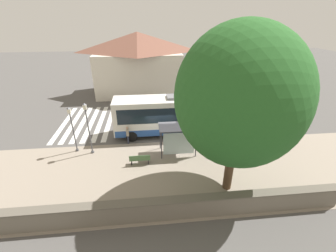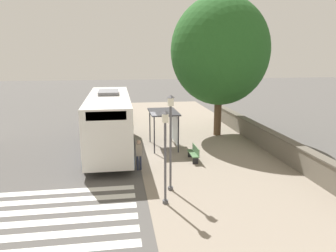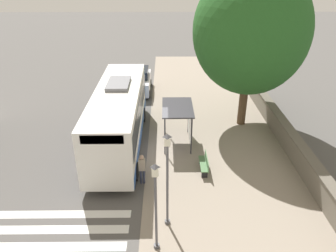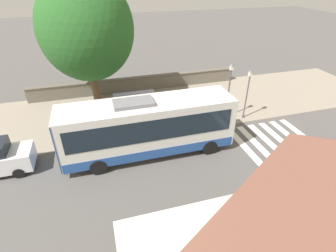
% 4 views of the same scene
% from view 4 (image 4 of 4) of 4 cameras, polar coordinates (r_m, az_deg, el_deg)
% --- Properties ---
extents(ground_plane, '(120.00, 120.00, 0.00)m').
position_cam_4_polar(ground_plane, '(19.00, -1.84, -2.12)').
color(ground_plane, '#514F4C').
rests_on(ground_plane, ground).
extents(sidewalk_plaza, '(9.00, 44.00, 0.02)m').
position_cam_4_polar(sidewalk_plaza, '(22.79, -4.70, 3.90)').
color(sidewalk_plaza, gray).
rests_on(sidewalk_plaza, ground).
extents(crosswalk_stripes, '(9.00, 5.25, 0.01)m').
position_cam_4_polar(crosswalk_stripes, '(18.66, 25.87, -6.44)').
color(crosswalk_stripes, silver).
rests_on(crosswalk_stripes, ground).
extents(stone_wall, '(0.60, 20.00, 1.36)m').
position_cam_4_polar(stone_wall, '(26.14, -6.66, 9.13)').
color(stone_wall, '#6B6356').
rests_on(stone_wall, ground).
extents(bus, '(2.73, 10.65, 3.84)m').
position_cam_4_polar(bus, '(16.31, -4.39, -0.12)').
color(bus, silver).
rests_on(bus, ground).
extents(bus_shelter, '(1.85, 3.07, 2.48)m').
position_cam_4_polar(bus_shelter, '(19.47, -7.15, 5.56)').
color(bus_shelter, '#2D2D33').
rests_on(bus_shelter, ground).
extents(pedestrian, '(0.34, 0.23, 1.70)m').
position_cam_4_polar(pedestrian, '(19.20, 6.62, 1.57)').
color(pedestrian, '#2D3347').
rests_on(pedestrian, ground).
extents(bench, '(0.40, 1.61, 0.88)m').
position_cam_4_polar(bench, '(21.86, 0.66, 4.13)').
color(bench, '#4C7247').
rests_on(bench, ground).
extents(street_lamp_near, '(0.28, 0.28, 4.02)m').
position_cam_4_polar(street_lamp_near, '(21.12, 16.94, 7.47)').
color(street_lamp_near, '#4C4C51').
rests_on(street_lamp_near, ground).
extents(street_lamp_far, '(0.28, 0.28, 4.47)m').
position_cam_4_polar(street_lamp_far, '(20.70, 13.18, 8.29)').
color(street_lamp_far, '#4C4C51').
rests_on(street_lamp_far, ground).
extents(shade_tree, '(7.28, 7.28, 10.42)m').
position_cam_4_polar(shade_tree, '(22.21, -17.36, 19.49)').
color(shade_tree, brown).
rests_on(shade_tree, ground).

